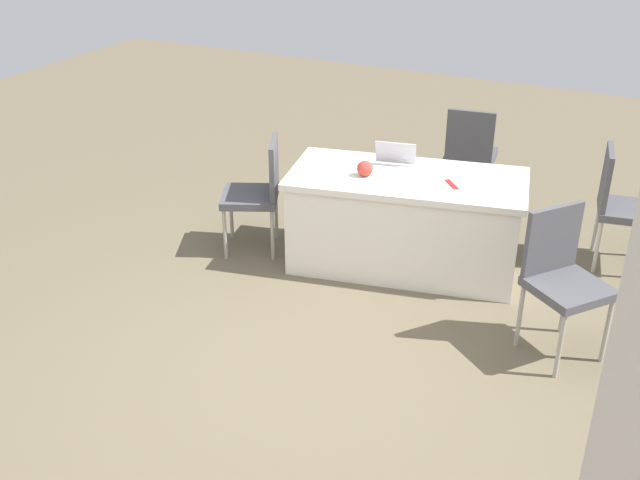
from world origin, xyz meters
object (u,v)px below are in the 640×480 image
at_px(chair_tucked_right, 620,201).
at_px(chair_back_row, 470,150).
at_px(chair_tucked_left, 259,188).
at_px(yarn_ball, 365,168).
at_px(table_foreground, 404,221).
at_px(laptop_silver, 393,166).
at_px(scissors_red, 452,184).
at_px(chair_near_front, 562,273).

height_order(chair_tucked_right, chair_back_row, chair_tucked_right).
bearing_deg(chair_tucked_left, yarn_ball, -107.14).
distance_m(table_foreground, yarn_ball, 0.54).
bearing_deg(laptop_silver, table_foreground, 149.36).
xyz_separation_m(chair_tucked_right, scissors_red, (1.12, 0.77, 0.22)).
bearing_deg(chair_tucked_right, laptop_silver, -75.45).
height_order(chair_tucked_left, chair_tucked_right, chair_tucked_right).
relative_size(chair_near_front, laptop_silver, 2.63).
bearing_deg(scissors_red, chair_tucked_left, -120.12).
bearing_deg(chair_near_front, chair_tucked_right, -149.45).
xyz_separation_m(chair_near_front, chair_back_row, (1.17, -1.98, -0.03)).
xyz_separation_m(chair_near_front, chair_tucked_right, (-0.18, -1.40, -0.03)).
height_order(table_foreground, scissors_red, scissors_red).
distance_m(chair_back_row, yarn_ball, 1.57).
relative_size(chair_near_front, chair_back_row, 1.03).
xyz_separation_m(chair_tucked_left, chair_back_row, (-1.27, -1.60, -0.00)).
distance_m(chair_near_front, chair_tucked_right, 1.41).
bearing_deg(yarn_ball, chair_near_front, 162.50).
distance_m(chair_tucked_left, chair_back_row, 2.05).
xyz_separation_m(chair_tucked_left, chair_tucked_right, (-2.62, -1.01, 0.00)).
height_order(chair_near_front, laptop_silver, chair_near_front).
bearing_deg(table_foreground, scissors_red, 176.80).
distance_m(table_foreground, scissors_red, 0.52).
distance_m(chair_near_front, laptop_silver, 1.59).
distance_m(yarn_ball, scissors_red, 0.65).
distance_m(chair_back_row, scissors_red, 1.40).
bearing_deg(laptop_silver, yarn_ball, 38.85).
height_order(chair_tucked_left, scissors_red, chair_tucked_left).
xyz_separation_m(chair_tucked_right, chair_back_row, (1.35, -0.59, -0.00)).
bearing_deg(chair_tucked_left, laptop_silver, -98.09).
bearing_deg(chair_near_front, table_foreground, -78.43).
relative_size(laptop_silver, scissors_red, 2.06).
bearing_deg(table_foreground, chair_tucked_left, 12.73).
relative_size(chair_tucked_right, yarn_ball, 7.88).
xyz_separation_m(chair_near_front, chair_tucked_left, (2.44, -0.38, -0.03)).
height_order(chair_back_row, yarn_ball, chair_back_row).
relative_size(chair_near_front, yarn_ball, 8.11).
xyz_separation_m(table_foreground, chair_tucked_right, (-1.47, -0.75, 0.16)).
bearing_deg(chair_tucked_left, table_foreground, -101.97).
relative_size(table_foreground, chair_back_row, 2.03).
distance_m(chair_tucked_right, laptop_silver, 1.77).
distance_m(chair_near_front, yarn_ball, 1.67).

